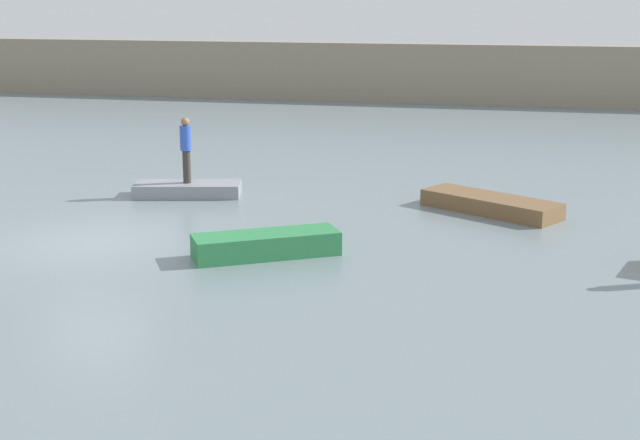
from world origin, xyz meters
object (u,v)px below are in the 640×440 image
(rowboat_grey, at_px, (188,189))
(rowboat_brown, at_px, (491,204))
(person_blue_shirt, at_px, (186,146))
(rowboat_green, at_px, (266,245))

(rowboat_grey, distance_m, rowboat_brown, 8.36)
(rowboat_brown, height_order, person_blue_shirt, person_blue_shirt)
(rowboat_grey, relative_size, person_blue_shirt, 1.60)
(rowboat_green, xyz_separation_m, rowboat_brown, (4.59, 5.10, -0.05))
(rowboat_grey, bearing_deg, person_blue_shirt, 167.18)
(rowboat_green, relative_size, person_blue_shirt, 1.72)
(rowboat_brown, bearing_deg, person_blue_shirt, -149.95)
(person_blue_shirt, bearing_deg, rowboat_grey, 0.00)
(rowboat_grey, distance_m, person_blue_shirt, 1.21)
(rowboat_green, relative_size, rowboat_brown, 0.86)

